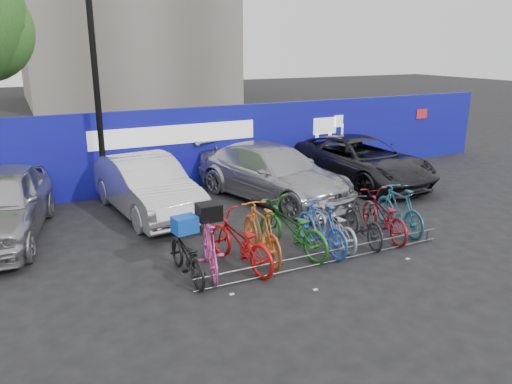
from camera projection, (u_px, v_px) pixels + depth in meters
ground at (311, 253)px, 10.38m from camera, size 100.00×100.00×0.00m
hoarding at (207, 146)px, 15.20m from camera, size 22.00×0.18×2.40m
lamppost at (96, 81)px, 12.74m from camera, size 0.25×0.50×6.11m
bike_rack at (328, 257)px, 9.81m from camera, size 5.60×0.03×0.30m
car_1 at (146, 186)px, 12.67m from camera, size 2.07×4.58×1.46m
car_2 at (273, 173)px, 13.89m from camera, size 3.48×5.52×1.49m
car_3 at (360, 160)px, 15.54m from camera, size 2.80×5.30×1.42m
bike_0 at (186, 255)px, 9.16m from camera, size 0.64×1.73×0.90m
bike_1 at (210, 247)px, 9.35m from camera, size 0.88×1.84×1.07m
bike_2 at (239, 242)px, 9.60m from camera, size 1.11×2.12×1.06m
bike_3 at (261, 232)px, 9.96m from camera, size 0.67×1.95×1.15m
bike_4 at (292, 228)px, 10.27m from camera, size 1.15×2.19×1.09m
bike_5 at (321, 227)px, 10.35m from camera, size 0.58×1.82×1.08m
bike_6 at (333, 225)px, 10.69m from camera, size 0.69×1.79×0.93m
bike_7 at (363, 221)px, 10.79m from camera, size 0.76×1.76×1.02m
bike_8 at (383, 215)px, 11.15m from camera, size 0.99×2.01×1.01m
bike_9 at (399, 209)px, 11.44m from camera, size 0.69×1.84×1.08m
cargo_crate at (185, 225)px, 8.99m from camera, size 0.47×0.38×0.30m
cargo_topcase at (209, 212)px, 9.15m from camera, size 0.43×0.38×0.31m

